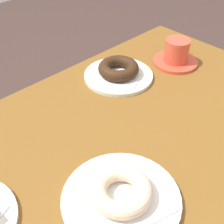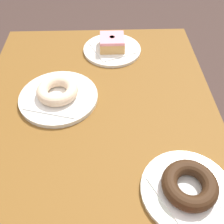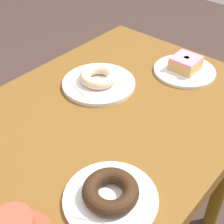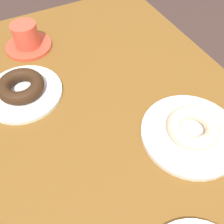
{
  "view_description": "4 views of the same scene",
  "coord_description": "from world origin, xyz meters",
  "px_view_note": "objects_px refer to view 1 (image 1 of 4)",
  "views": [
    {
      "loc": [
        -0.41,
        -0.36,
        1.28
      ],
      "look_at": [
        -0.01,
        0.05,
        0.82
      ],
      "focal_mm": 50.58,
      "sensor_mm": 36.0,
      "label": 1
    },
    {
      "loc": [
        0.43,
        0.02,
        1.32
      ],
      "look_at": [
        -0.04,
        0.04,
        0.82
      ],
      "focal_mm": 42.98,
      "sensor_mm": 36.0,
      "label": 2
    },
    {
      "loc": [
        0.48,
        0.48,
        1.36
      ],
      "look_at": [
        -0.03,
        0.04,
        0.81
      ],
      "focal_mm": 52.84,
      "sensor_mm": 36.0,
      "label": 3
    },
    {
      "loc": [
        -0.36,
        0.2,
        1.28
      ],
      "look_at": [
        -0.03,
        0.03,
        0.81
      ],
      "focal_mm": 41.62,
      "sensor_mm": 36.0,
      "label": 4
    }
  ],
  "objects_px": {
    "plate_sugar_ring": "(121,199)",
    "donut_sugar_ring": "(121,191)",
    "plate_chocolate_ring": "(118,76)",
    "coffee_cup": "(176,54)",
    "donut_chocolate_ring": "(119,68)"
  },
  "relations": [
    {
      "from": "donut_chocolate_ring",
      "to": "coffee_cup",
      "type": "height_order",
      "value": "coffee_cup"
    },
    {
      "from": "donut_chocolate_ring",
      "to": "donut_sugar_ring",
      "type": "bearing_deg",
      "value": -134.36
    },
    {
      "from": "plate_sugar_ring",
      "to": "donut_chocolate_ring",
      "type": "xyz_separation_m",
      "value": [
        0.3,
        0.31,
        0.02
      ]
    },
    {
      "from": "plate_sugar_ring",
      "to": "coffee_cup",
      "type": "bearing_deg",
      "value": 26.3
    },
    {
      "from": "donut_chocolate_ring",
      "to": "coffee_cup",
      "type": "relative_size",
      "value": 0.86
    },
    {
      "from": "donut_sugar_ring",
      "to": "donut_chocolate_ring",
      "type": "bearing_deg",
      "value": 45.64
    },
    {
      "from": "plate_chocolate_ring",
      "to": "donut_chocolate_ring",
      "type": "height_order",
      "value": "donut_chocolate_ring"
    },
    {
      "from": "plate_chocolate_ring",
      "to": "coffee_cup",
      "type": "bearing_deg",
      "value": -19.75
    },
    {
      "from": "plate_sugar_ring",
      "to": "plate_chocolate_ring",
      "type": "bearing_deg",
      "value": 45.64
    },
    {
      "from": "plate_sugar_ring",
      "to": "plate_chocolate_ring",
      "type": "distance_m",
      "value": 0.43
    },
    {
      "from": "donut_sugar_ring",
      "to": "coffee_cup",
      "type": "relative_size",
      "value": 0.85
    },
    {
      "from": "plate_sugar_ring",
      "to": "donut_sugar_ring",
      "type": "distance_m",
      "value": 0.03
    },
    {
      "from": "plate_chocolate_ring",
      "to": "donut_chocolate_ring",
      "type": "distance_m",
      "value": 0.03
    },
    {
      "from": "donut_sugar_ring",
      "to": "plate_chocolate_ring",
      "type": "height_order",
      "value": "donut_sugar_ring"
    },
    {
      "from": "plate_sugar_ring",
      "to": "coffee_cup",
      "type": "relative_size",
      "value": 1.63
    }
  ]
}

